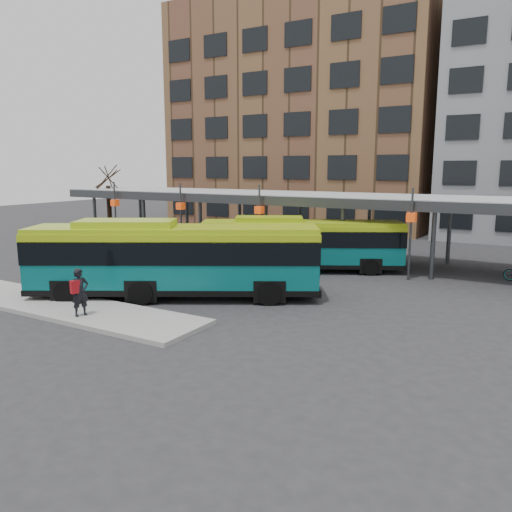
{
  "coord_description": "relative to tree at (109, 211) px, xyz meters",
  "views": [
    {
      "loc": [
        11.86,
        -16.43,
        5.86
      ],
      "look_at": [
        0.52,
        3.2,
        1.8
      ],
      "focal_mm": 35.0,
      "sensor_mm": 36.0,
      "label": 1
    }
  ],
  "objects": [
    {
      "name": "bus_rear",
      "position": [
        18.09,
        -2.95,
        -0.82
      ],
      "size": [
        11.04,
        7.36,
        3.1
      ],
      "rotation": [
        0.0,
        0.0,
        0.49
      ],
      "color": "#085A5B",
      "rests_on": "ground"
    },
    {
      "name": "boarding_island",
      "position": [
        12.5,
        -15.0,
        -2.34
      ],
      "size": [
        14.0,
        3.0,
        0.18
      ],
      "primitive_type": "cube",
      "color": "gray",
      "rests_on": "ground"
    },
    {
      "name": "canopy",
      "position": [
        17.94,
        0.87,
        1.47
      ],
      "size": [
        40.0,
        6.53,
        4.8
      ],
      "color": "#999B9E",
      "rests_on": "ground"
    },
    {
      "name": "bus_front",
      "position": [
        15.62,
        -11.2,
        -0.59
      ],
      "size": [
        12.5,
        8.7,
        3.54
      ],
      "rotation": [
        0.0,
        0.0,
        0.52
      ],
      "color": "#085A5B",
      "rests_on": "ground"
    },
    {
      "name": "tree",
      "position": [
        0.0,
        0.0,
        0.0
      ],
      "size": [
        1.64,
        1.64,
        5.6
      ],
      "color": "black",
      "rests_on": "ground"
    },
    {
      "name": "pedestrian",
      "position": [
        14.69,
        -15.72,
        -1.31
      ],
      "size": [
        0.62,
        0.78,
        1.86
      ],
      "rotation": [
        0.0,
        0.0,
        1.27
      ],
      "color": "black",
      "rests_on": "boarding_island"
    },
    {
      "name": "ground",
      "position": [
        18.0,
        -12.0,
        -2.43
      ],
      "size": [
        120.0,
        120.0,
        0.0
      ],
      "primitive_type": "plane",
      "color": "#28282B",
      "rests_on": "ground"
    },
    {
      "name": "building_brick",
      "position": [
        8.0,
        20.0,
        8.57
      ],
      "size": [
        26.0,
        14.0,
        22.0
      ],
      "primitive_type": "cube",
      "color": "brown",
      "rests_on": "ground"
    }
  ]
}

